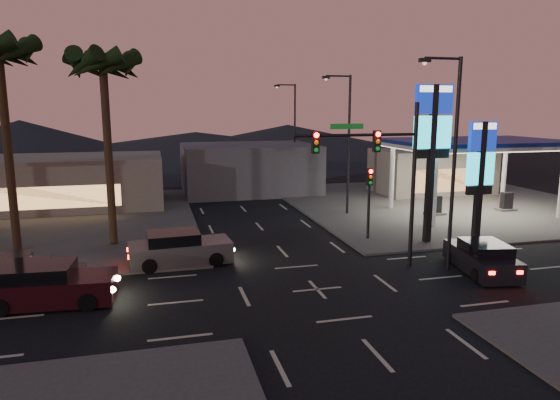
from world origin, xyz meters
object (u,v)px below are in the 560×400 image
object	(u,v)px
pylon_sign_tall	(432,132)
pylon_sign_short	(481,164)
car_lane_b_front	(179,249)
suv_station	(482,258)
car_lane_a_mid	(48,286)
traffic_signal_mast	(381,162)
car_lane_a_front	(27,281)
gas_station	(476,145)

from	to	relation	value
pylon_sign_tall	pylon_sign_short	xyz separation A→B (m)	(2.50, -1.00, -1.74)
car_lane_b_front	suv_station	distance (m)	14.72
car_lane_a_mid	pylon_sign_tall	bearing A→B (deg)	12.85
car_lane_a_mid	suv_station	world-z (taller)	car_lane_a_mid
pylon_sign_short	pylon_sign_tall	bearing A→B (deg)	158.20
suv_station	pylon_sign_short	bearing A→B (deg)	57.85
traffic_signal_mast	pylon_sign_tall	bearing A→B (deg)	36.52
car_lane_a_front	car_lane_a_mid	size ratio (longest dim) A/B	0.88
pylon_sign_tall	car_lane_a_front	xyz separation A→B (m)	(-20.41, -3.28, -5.71)
traffic_signal_mast	suv_station	bearing A→B (deg)	-20.82
pylon_sign_short	traffic_signal_mast	bearing A→B (deg)	-160.87
car_lane_b_front	car_lane_a_front	bearing A→B (deg)	-155.62
pylon_sign_tall	suv_station	distance (m)	7.74
car_lane_b_front	gas_station	bearing A→B (deg)	17.77
pylon_sign_tall	suv_station	size ratio (longest dim) A/B	1.86
car_lane_b_front	suv_station	size ratio (longest dim) A/B	1.09
pylon_sign_short	suv_station	size ratio (longest dim) A/B	1.44
car_lane_b_front	traffic_signal_mast	bearing A→B (deg)	-18.35
car_lane_b_front	pylon_sign_tall	bearing A→B (deg)	1.69
gas_station	car_lane_a_mid	world-z (taller)	gas_station
pylon_sign_tall	car_lane_b_front	xyz separation A→B (m)	(-14.08, -0.42, -5.61)
pylon_sign_short	car_lane_b_front	distance (m)	17.03
pylon_sign_tall	car_lane_b_front	world-z (taller)	pylon_sign_tall
pylon_sign_short	car_lane_a_mid	size ratio (longest dim) A/B	1.34
pylon_sign_short	suv_station	world-z (taller)	pylon_sign_short
gas_station	suv_station	size ratio (longest dim) A/B	2.52
pylon_sign_short	car_lane_b_front	world-z (taller)	pylon_sign_short
gas_station	pylon_sign_short	size ratio (longest dim) A/B	1.74
pylon_sign_short	gas_station	bearing A→B (deg)	56.31
pylon_sign_tall	pylon_sign_short	bearing A→B (deg)	-21.80
gas_station	suv_station	xyz separation A→B (m)	(-7.67, -11.75, -4.37)
car_lane_a_front	suv_station	size ratio (longest dim) A/B	0.95
car_lane_a_mid	pylon_sign_short	bearing A→B (deg)	8.89
suv_station	car_lane_a_mid	bearing A→B (deg)	177.54
car_lane_a_front	suv_station	bearing A→B (deg)	-5.55
gas_station	pylon_sign_short	distance (m)	9.02
traffic_signal_mast	suv_station	world-z (taller)	traffic_signal_mast
car_lane_a_front	gas_station	bearing A→B (deg)	19.32
car_lane_a_front	suv_station	distance (m)	20.33
gas_station	car_lane_b_front	world-z (taller)	gas_station
traffic_signal_mast	car_lane_b_front	bearing A→B (deg)	161.65
pylon_sign_short	car_lane_a_mid	xyz separation A→B (m)	(-21.90, -3.42, -3.89)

